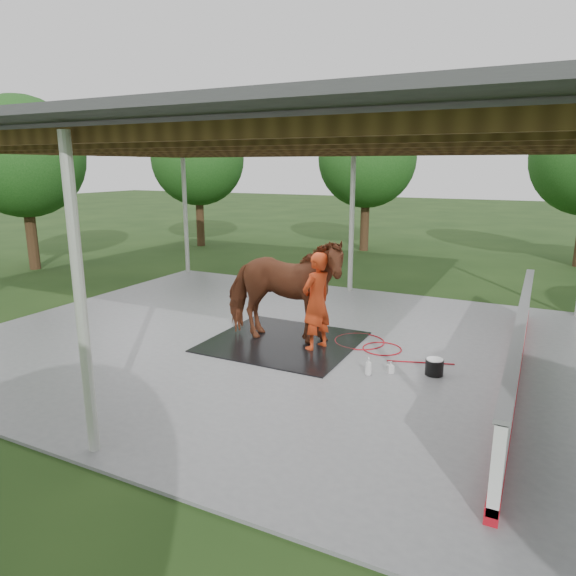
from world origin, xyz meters
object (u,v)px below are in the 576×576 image
at_px(handler, 316,301).
at_px(dasher_board, 518,349).
at_px(wash_bucket, 434,367).
at_px(horse, 283,290).

bearing_deg(handler, dasher_board, 111.87).
distance_m(handler, wash_bucket, 2.46).
distance_m(dasher_board, handler, 3.59).
height_order(dasher_board, wash_bucket, dasher_board).
bearing_deg(handler, horse, -74.18).
relative_size(dasher_board, wash_bucket, 26.17).
bearing_deg(horse, handler, -104.04).
relative_size(dasher_board, handler, 4.21).
height_order(horse, wash_bucket, horse).
xyz_separation_m(dasher_board, handler, (-3.56, -0.12, 0.41)).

